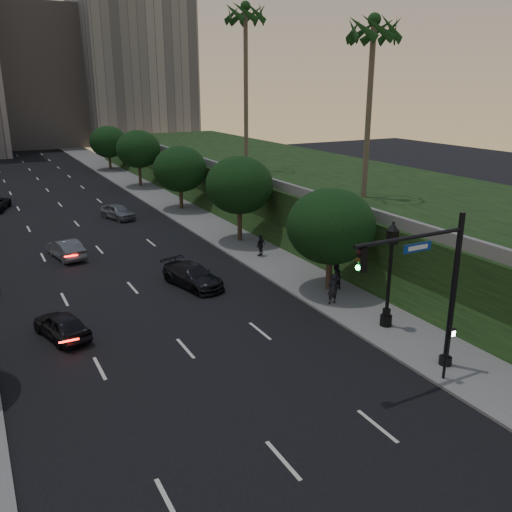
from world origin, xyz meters
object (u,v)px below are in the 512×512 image
pedestrian_a (332,289)px  pedestrian_c (261,245)px  traffic_signal_mast (435,294)px  sedan_far_right (118,212)px  sedan_near_right (193,276)px  street_lamp (389,280)px  pedestrian_b (335,277)px  sedan_mid_left (66,249)px  sedan_near_left (62,325)px

pedestrian_a → pedestrian_c: pedestrian_a is taller
traffic_signal_mast → sedan_far_right: traffic_signal_mast is taller
traffic_signal_mast → sedan_near_right: 15.70m
pedestrian_c → street_lamp: bearing=64.5°
sedan_near_right → sedan_far_right: (0.35, 19.49, 0.00)m
pedestrian_a → pedestrian_b: pedestrian_a is taller
street_lamp → pedestrian_c: street_lamp is taller
street_lamp → sedan_far_right: size_ratio=1.39×
traffic_signal_mast → sedan_mid_left: 26.63m
street_lamp → sedan_near_right: 12.27m
traffic_signal_mast → street_lamp: (1.47, 4.35, -1.04)m
pedestrian_a → pedestrian_c: 9.66m
street_lamp → pedestrian_b: (0.66, 5.29, -1.64)m
sedan_near_right → pedestrian_a: 8.73m
sedan_far_right → pedestrian_c: (6.06, -16.44, 0.25)m
street_lamp → pedestrian_a: street_lamp is taller
sedan_mid_left → sedan_far_right: sedan_mid_left is taller
traffic_signal_mast → pedestrian_b: traffic_signal_mast is taller
street_lamp → sedan_far_right: 30.41m
traffic_signal_mast → sedan_near_right: traffic_signal_mast is taller
traffic_signal_mast → sedan_near_left: bearing=140.5°
traffic_signal_mast → pedestrian_b: size_ratio=4.15×
street_lamp → sedan_mid_left: 23.40m
sedan_far_right → pedestrian_c: size_ratio=2.57×
street_lamp → pedestrian_a: (-0.74, 3.66, -1.60)m
pedestrian_b → pedestrian_c: bearing=-104.3°
sedan_far_right → pedestrian_b: size_ratio=2.39×
sedan_near_left → pedestrian_a: 14.35m
pedestrian_a → street_lamp: bearing=101.7°
sedan_near_right → traffic_signal_mast: bearing=-85.2°
pedestrian_c → traffic_signal_mast: bearing=59.7°
pedestrian_c → pedestrian_a: bearing=60.3°
street_lamp → pedestrian_c: (-0.06, 13.29, -1.70)m
sedan_near_right → pedestrian_b: pedestrian_b is taller
street_lamp → sedan_far_right: (-6.12, 29.73, -1.95)m
pedestrian_a → sedan_near_left: bearing=-11.6°
sedan_mid_left → sedan_near_right: 11.21m
sedan_far_right → pedestrian_a: pedestrian_a is taller
street_lamp → pedestrian_a: size_ratio=3.18×
sedan_mid_left → pedestrian_a: bearing=115.0°
sedan_near_right → sedan_far_right: bearing=74.8°
street_lamp → pedestrian_c: size_ratio=3.58×
sedan_far_right → pedestrian_a: 26.62m
sedan_mid_left → pedestrian_a: (11.64, -16.11, 0.34)m
sedan_near_right → pedestrian_c: 7.10m
street_lamp → sedan_near_right: street_lamp is taller
traffic_signal_mast → sedan_mid_left: size_ratio=1.67×
street_lamp → sedan_far_right: bearing=101.6°
sedan_near_left → pedestrian_a: (14.03, -2.95, 0.37)m
sedan_near_left → pedestrian_b: size_ratio=2.31×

